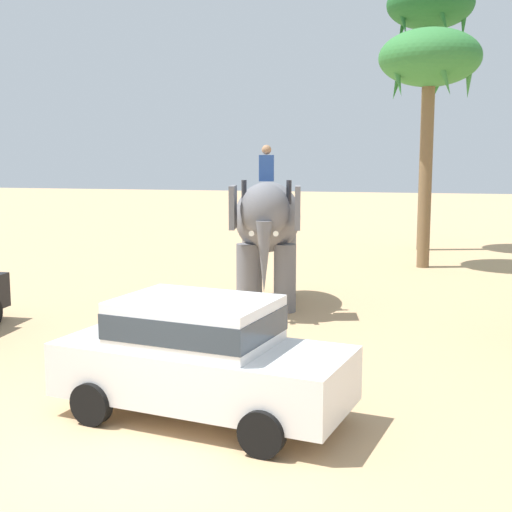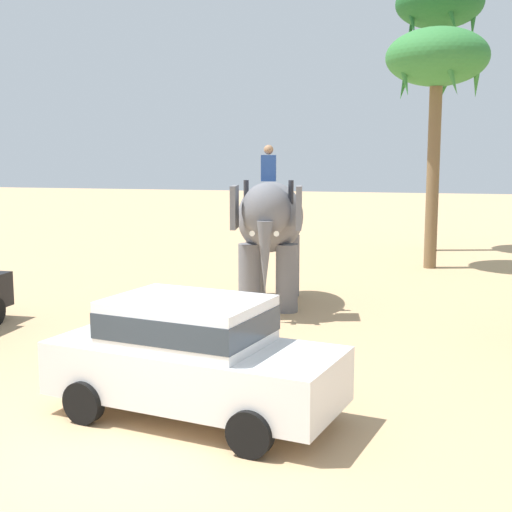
{
  "view_description": "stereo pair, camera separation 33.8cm",
  "coord_description": "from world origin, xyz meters",
  "px_view_note": "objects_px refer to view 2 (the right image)",
  "views": [
    {
      "loc": [
        3.12,
        -7.87,
        3.69
      ],
      "look_at": [
        -0.13,
        6.02,
        1.6
      ],
      "focal_mm": 49.31,
      "sensor_mm": 36.0,
      "label": 1
    },
    {
      "loc": [
        3.45,
        -7.79,
        3.69
      ],
      "look_at": [
        -0.13,
        6.02,
        1.6
      ],
      "focal_mm": 49.31,
      "sensor_mm": 36.0,
      "label": 2
    }
  ],
  "objects_px": {
    "car_sedan_foreground": "(192,353)",
    "elephant_with_mahout": "(270,224)",
    "palm_tree_left_of_road": "(439,14)",
    "palm_tree_near_hut": "(437,64)"
  },
  "relations": [
    {
      "from": "car_sedan_foreground",
      "to": "elephant_with_mahout",
      "type": "xyz_separation_m",
      "value": [
        -0.67,
        7.46,
        1.06
      ]
    },
    {
      "from": "car_sedan_foreground",
      "to": "palm_tree_near_hut",
      "type": "relative_size",
      "value": 0.57
    },
    {
      "from": "elephant_with_mahout",
      "to": "palm_tree_near_hut",
      "type": "bearing_deg",
      "value": 61.39
    },
    {
      "from": "palm_tree_near_hut",
      "to": "palm_tree_left_of_road",
      "type": "relative_size",
      "value": 0.75
    },
    {
      "from": "elephant_with_mahout",
      "to": "car_sedan_foreground",
      "type": "bearing_deg",
      "value": -84.89
    },
    {
      "from": "elephant_with_mahout",
      "to": "palm_tree_left_of_road",
      "type": "bearing_deg",
      "value": 71.58
    },
    {
      "from": "car_sedan_foreground",
      "to": "palm_tree_near_hut",
      "type": "height_order",
      "value": "palm_tree_near_hut"
    },
    {
      "from": "car_sedan_foreground",
      "to": "palm_tree_near_hut",
      "type": "xyz_separation_m",
      "value": [
        3.06,
        14.29,
        5.54
      ]
    },
    {
      "from": "palm_tree_near_hut",
      "to": "elephant_with_mahout",
      "type": "bearing_deg",
      "value": -118.61
    },
    {
      "from": "elephant_with_mahout",
      "to": "palm_tree_left_of_road",
      "type": "height_order",
      "value": "palm_tree_left_of_road"
    }
  ]
}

